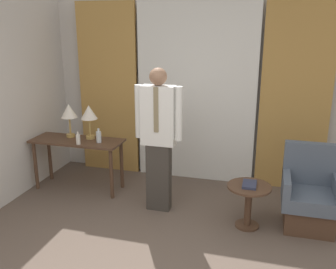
{
  "coord_description": "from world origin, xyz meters",
  "views": [
    {
      "loc": [
        1.03,
        -2.31,
        2.27
      ],
      "look_at": [
        -0.07,
        1.67,
        1.04
      ],
      "focal_mm": 40.0,
      "sensor_mm": 36.0,
      "label": 1
    }
  ],
  "objects_px": {
    "table_lamp_right": "(89,114)",
    "person": "(159,134)",
    "table_lamp_left": "(69,112)",
    "side_table": "(249,199)",
    "book": "(249,184)",
    "armchair": "(310,199)",
    "bottle_by_lamp": "(99,137)",
    "bottle_near_edge": "(78,139)",
    "desk": "(77,148)"
  },
  "relations": [
    {
      "from": "table_lamp_right",
      "to": "person",
      "type": "xyz_separation_m",
      "value": [
        1.12,
        -0.4,
        -0.09
      ]
    },
    {
      "from": "table_lamp_left",
      "to": "side_table",
      "type": "distance_m",
      "value": 2.7
    },
    {
      "from": "table_lamp_left",
      "to": "book",
      "type": "distance_m",
      "value": 2.65
    },
    {
      "from": "side_table",
      "to": "armchair",
      "type": "bearing_deg",
      "value": 16.33
    },
    {
      "from": "armchair",
      "to": "table_lamp_right",
      "type": "bearing_deg",
      "value": 173.01
    },
    {
      "from": "table_lamp_left",
      "to": "side_table",
      "type": "bearing_deg",
      "value": -12.31
    },
    {
      "from": "table_lamp_left",
      "to": "armchair",
      "type": "height_order",
      "value": "table_lamp_left"
    },
    {
      "from": "armchair",
      "to": "side_table",
      "type": "height_order",
      "value": "armchair"
    },
    {
      "from": "table_lamp_left",
      "to": "book",
      "type": "xyz_separation_m",
      "value": [
        2.54,
        -0.55,
        -0.55
      ]
    },
    {
      "from": "table_lamp_right",
      "to": "bottle_by_lamp",
      "type": "xyz_separation_m",
      "value": [
        0.19,
        -0.13,
        -0.27
      ]
    },
    {
      "from": "table_lamp_left",
      "to": "bottle_near_edge",
      "type": "distance_m",
      "value": 0.48
    },
    {
      "from": "table_lamp_right",
      "to": "person",
      "type": "distance_m",
      "value": 1.19
    },
    {
      "from": "desk",
      "to": "side_table",
      "type": "distance_m",
      "value": 2.44
    },
    {
      "from": "armchair",
      "to": "person",
      "type": "bearing_deg",
      "value": -178.58
    },
    {
      "from": "bottle_by_lamp",
      "to": "armchair",
      "type": "distance_m",
      "value": 2.76
    },
    {
      "from": "desk",
      "to": "table_lamp_right",
      "type": "xyz_separation_m",
      "value": [
        0.15,
        0.11,
        0.47
      ]
    },
    {
      "from": "bottle_near_edge",
      "to": "table_lamp_left",
      "type": "bearing_deg",
      "value": 134.07
    },
    {
      "from": "desk",
      "to": "armchair",
      "type": "xyz_separation_m",
      "value": [
        3.06,
        -0.25,
        -0.26
      ]
    },
    {
      "from": "side_table",
      "to": "book",
      "type": "height_order",
      "value": "book"
    },
    {
      "from": "table_lamp_right",
      "to": "bottle_near_edge",
      "type": "relative_size",
      "value": 2.77
    },
    {
      "from": "bottle_near_edge",
      "to": "side_table",
      "type": "distance_m",
      "value": 2.32
    },
    {
      "from": "desk",
      "to": "table_lamp_right",
      "type": "relative_size",
      "value": 2.69
    },
    {
      "from": "table_lamp_left",
      "to": "bottle_near_edge",
      "type": "xyz_separation_m",
      "value": [
        0.27,
        -0.28,
        -0.28
      ]
    },
    {
      "from": "desk",
      "to": "bottle_near_edge",
      "type": "relative_size",
      "value": 7.45
    },
    {
      "from": "desk",
      "to": "bottle_by_lamp",
      "type": "bearing_deg",
      "value": -4.81
    },
    {
      "from": "desk",
      "to": "book",
      "type": "distance_m",
      "value": 2.43
    },
    {
      "from": "bottle_near_edge",
      "to": "side_table",
      "type": "bearing_deg",
      "value": -6.89
    },
    {
      "from": "person",
      "to": "side_table",
      "type": "height_order",
      "value": "person"
    },
    {
      "from": "person",
      "to": "book",
      "type": "height_order",
      "value": "person"
    },
    {
      "from": "person",
      "to": "book",
      "type": "relative_size",
      "value": 7.58
    },
    {
      "from": "table_lamp_left",
      "to": "person",
      "type": "bearing_deg",
      "value": -15.7
    },
    {
      "from": "table_lamp_left",
      "to": "bottle_by_lamp",
      "type": "height_order",
      "value": "table_lamp_left"
    },
    {
      "from": "person",
      "to": "side_table",
      "type": "xyz_separation_m",
      "value": [
        1.11,
        -0.15,
        -0.63
      ]
    },
    {
      "from": "book",
      "to": "table_lamp_left",
      "type": "bearing_deg",
      "value": 167.76
    },
    {
      "from": "bottle_near_edge",
      "to": "side_table",
      "type": "xyz_separation_m",
      "value": [
        2.27,
        -0.27,
        -0.44
      ]
    },
    {
      "from": "table_lamp_left",
      "to": "table_lamp_right",
      "type": "height_order",
      "value": "same"
    },
    {
      "from": "bottle_by_lamp",
      "to": "armchair",
      "type": "height_order",
      "value": "armchair"
    },
    {
      "from": "bottle_by_lamp",
      "to": "book",
      "type": "height_order",
      "value": "bottle_by_lamp"
    },
    {
      "from": "table_lamp_right",
      "to": "book",
      "type": "bearing_deg",
      "value": -13.85
    },
    {
      "from": "table_lamp_right",
      "to": "side_table",
      "type": "relative_size",
      "value": 0.93
    },
    {
      "from": "armchair",
      "to": "book",
      "type": "xyz_separation_m",
      "value": [
        -0.67,
        -0.19,
        0.18
      ]
    },
    {
      "from": "table_lamp_left",
      "to": "table_lamp_right",
      "type": "bearing_deg",
      "value": 0.0
    },
    {
      "from": "desk",
      "to": "bottle_by_lamp",
      "type": "xyz_separation_m",
      "value": [
        0.35,
        -0.03,
        0.2
      ]
    },
    {
      "from": "table_lamp_left",
      "to": "bottle_by_lamp",
      "type": "relative_size",
      "value": 2.42
    },
    {
      "from": "bottle_near_edge",
      "to": "person",
      "type": "bearing_deg",
      "value": -5.97
    },
    {
      "from": "bottle_by_lamp",
      "to": "person",
      "type": "xyz_separation_m",
      "value": [
        0.92,
        -0.27,
        0.18
      ]
    },
    {
      "from": "armchair",
      "to": "book",
      "type": "relative_size",
      "value": 4.04
    },
    {
      "from": "bottle_by_lamp",
      "to": "armchair",
      "type": "relative_size",
      "value": 0.21
    },
    {
      "from": "table_lamp_left",
      "to": "bottle_near_edge",
      "type": "relative_size",
      "value": 2.77
    },
    {
      "from": "desk",
      "to": "table_lamp_right",
      "type": "bearing_deg",
      "value": 34.64
    }
  ]
}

